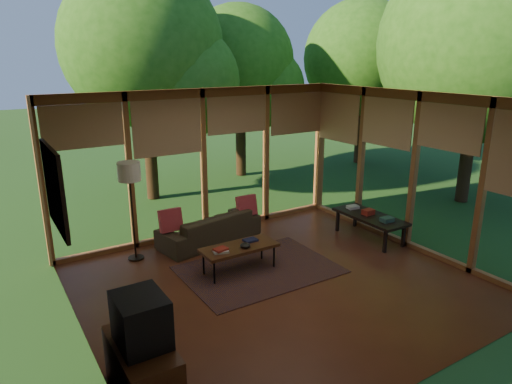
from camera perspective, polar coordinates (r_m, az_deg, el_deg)
floor at (r=6.90m, az=3.07°, el=-11.43°), size 5.50×5.50×0.00m
ceiling at (r=6.11m, az=3.46°, el=11.52°), size 5.50×5.50×0.00m
wall_left at (r=5.36m, az=-21.64°, el=-5.26°), size 0.04×5.00×2.70m
wall_front at (r=4.70m, az=21.29°, el=-8.32°), size 5.50×0.04×2.70m
window_wall_back at (r=8.47m, az=-6.56°, el=3.61°), size 5.50×0.12×2.70m
window_wall_right at (r=8.22m, az=19.13°, el=2.40°), size 0.12×5.00×2.70m
exterior_lawn at (r=17.65m, az=9.50°, el=5.79°), size 40.00×40.00×0.00m
tree_nw at (r=10.72m, az=-14.01°, el=17.22°), size 3.54×3.54×5.22m
tree_ne at (r=12.69m, az=-2.23°, el=15.88°), size 3.00×3.00×4.59m
tree_se at (r=11.14m, az=26.14°, el=16.32°), size 4.22×4.22×5.61m
tree_far at (r=14.44m, az=12.95°, el=15.96°), size 3.40×3.40×4.88m
rug at (r=7.31m, az=0.39°, el=-9.65°), size 2.36×1.67×0.01m
sofa at (r=8.28m, az=-5.82°, el=-4.47°), size 1.97×1.05×0.55m
pillow_left at (r=7.85m, az=-10.63°, el=-3.54°), size 0.38×0.20×0.40m
pillow_right at (r=8.47m, az=-1.19°, el=-1.76°), size 0.38×0.20×0.39m
ct_book_lower at (r=6.90m, az=-4.44°, el=-7.38°), size 0.26×0.21×0.03m
ct_book_upper at (r=6.88m, az=-4.45°, el=-7.15°), size 0.22×0.18×0.03m
ct_book_side at (r=7.27m, az=-0.71°, el=-6.03°), size 0.21×0.16×0.03m
ct_bowl at (r=7.02m, az=-1.35°, el=-6.69°), size 0.16×0.16×0.07m
media_cabinet at (r=4.90m, az=-13.95°, el=-20.81°), size 0.50×1.00×0.60m
television at (r=4.60m, az=-14.20°, el=-15.28°), size 0.45×0.55×0.50m
console_book_a at (r=8.32m, az=16.06°, el=-3.33°), size 0.22×0.17×0.08m
console_book_b at (r=8.60m, az=13.85°, el=-2.44°), size 0.21×0.16×0.09m
console_book_c at (r=8.87m, az=12.01°, el=-1.86°), size 0.23×0.18×0.06m
floor_lamp at (r=7.47m, az=-15.54°, el=1.79°), size 0.36×0.36×1.65m
coffee_table at (r=7.11m, az=-2.11°, el=-7.02°), size 1.20×0.50×0.43m
side_console at (r=8.60m, az=14.05°, el=-3.11°), size 0.60×1.40×0.46m
wall_painting at (r=6.63m, az=-23.85°, el=0.39°), size 0.06×1.35×1.15m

